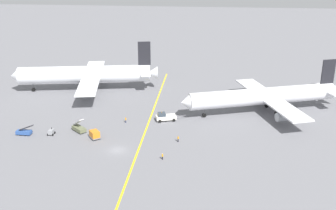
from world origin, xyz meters
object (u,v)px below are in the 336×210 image
airliner_at_gate_left (86,75)px  ground_crew_wing_walker_right (178,139)px  gse_gpu_cart_small (51,132)px  ground_crew_marshaller_foreground (162,156)px  gse_stair_truck_yellow (79,128)px  airliner_being_pushed (264,96)px  ground_crew_ramp_agent_by_cones (126,120)px  gse_belt_loader_portside (24,132)px  gse_container_dolly_flat (95,134)px  pushback_tug (165,117)px

airliner_at_gate_left → ground_crew_wing_walker_right: 53.57m
gse_gpu_cart_small → ground_crew_marshaller_foreground: gse_gpu_cart_small is taller
gse_stair_truck_yellow → airliner_being_pushed: bearing=21.7°
gse_gpu_cart_small → ground_crew_wing_walker_right: (34.33, -0.70, 0.09)m
ground_crew_wing_walker_right → ground_crew_marshaller_foreground: 10.45m
gse_gpu_cart_small → ground_crew_ramp_agent_by_cones: 20.97m
ground_crew_wing_walker_right → ground_crew_marshaller_foreground: bearing=-105.7°
ground_crew_wing_walker_right → airliner_being_pushed: bearing=45.1°
airliner_at_gate_left → airliner_being_pushed: (60.30, -15.01, -0.67)m
gse_belt_loader_portside → ground_crew_marshaller_foreground: (38.71, -9.88, -0.01)m
gse_container_dolly_flat → ground_crew_ramp_agent_by_cones: size_ratio=2.31×
airliner_at_gate_left → ground_crew_wing_walker_right: airliner_at_gate_left is taller
gse_container_dolly_flat → gse_belt_loader_portside: bearing=179.4°
gse_gpu_cart_small → airliner_at_gate_left: bearing=92.7°
gse_belt_loader_portside → ground_crew_wing_walker_right: 41.53m
gse_stair_truck_yellow → ground_crew_marshaller_foreground: 28.25m
pushback_tug → gse_gpu_cart_small: size_ratio=4.25×
airliner_being_pushed → gse_container_dolly_flat: size_ratio=12.95×
gse_belt_loader_portside → ground_crew_wing_walker_right: bearing=0.2°
gse_container_dolly_flat → gse_stair_truck_yellow: bearing=144.4°
pushback_tug → gse_container_dolly_flat: size_ratio=2.31×
airliner_being_pushed → ground_crew_ramp_agent_by_cones: (-40.26, -13.09, -4.23)m
gse_belt_loader_portside → ground_crew_wing_walker_right: gse_belt_loader_portside is taller
airliner_at_gate_left → ground_crew_wing_walker_right: (36.18, -39.21, -4.89)m
gse_belt_loader_portside → ground_crew_ramp_agent_by_cones: 27.80m
gse_gpu_cart_small → ground_crew_wing_walker_right: gse_gpu_cart_small is taller
pushback_tug → gse_stair_truck_yellow: 24.85m
gse_container_dolly_flat → ground_crew_ramp_agent_by_cones: (5.87, 11.49, -0.30)m
pushback_tug → gse_gpu_cart_small: bearing=-155.6°
pushback_tug → airliner_at_gate_left: bearing=141.1°
gse_stair_truck_yellow → airliner_at_gate_left: bearing=103.6°
pushback_tug → gse_stair_truck_yellow: (-22.56, -10.41, -0.14)m
ground_crew_ramp_agent_by_cones → ground_crew_marshaller_foreground: bearing=-57.9°
pushback_tug → ground_crew_wing_walker_right: (4.99, -14.02, -0.28)m
gse_stair_truck_yellow → ground_crew_wing_walker_right: size_ratio=2.77×
airliner_at_gate_left → gse_gpu_cart_small: size_ratio=24.31×
airliner_being_pushed → gse_stair_truck_yellow: airliner_being_pushed is taller
airliner_at_gate_left → ground_crew_wing_walker_right: size_ratio=30.18×
airliner_being_pushed → ground_crew_ramp_agent_by_cones: airliner_being_pushed is taller
pushback_tug → gse_stair_truck_yellow: gse_stair_truck_yellow is taller
airliner_being_pushed → pushback_tug: (-29.12, -10.19, -3.94)m
airliner_being_pushed → ground_crew_wing_walker_right: 34.43m
gse_stair_truck_yellow → gse_container_dolly_flat: bearing=-35.6°
airliner_at_gate_left → pushback_tug: size_ratio=5.72×
gse_container_dolly_flat → airliner_being_pushed: bearing=28.1°
airliner_being_pushed → gse_gpu_cart_small: airliner_being_pushed is taller
pushback_tug → gse_belt_loader_portside: bearing=-158.8°
gse_stair_truck_yellow → gse_container_dolly_flat: 6.84m
pushback_tug → gse_gpu_cart_small: 32.22m
pushback_tug → gse_container_dolly_flat: 22.28m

